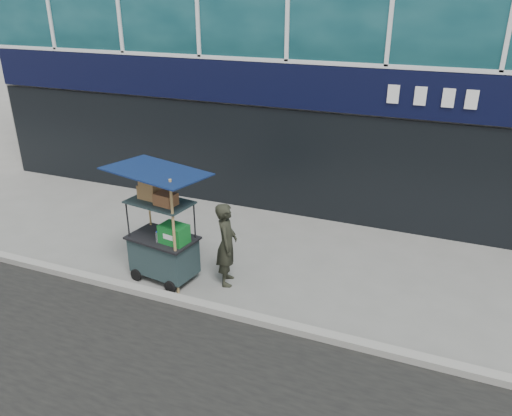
% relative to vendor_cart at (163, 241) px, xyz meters
% --- Properties ---
extents(ground, '(80.00, 80.00, 0.00)m').
position_rel_vendor_cart_xyz_m(ground, '(1.00, -0.40, -0.74)').
color(ground, slate).
rests_on(ground, ground).
extents(curb, '(80.00, 0.18, 0.12)m').
position_rel_vendor_cart_xyz_m(curb, '(1.00, -0.60, -0.68)').
color(curb, gray).
rests_on(curb, ground).
extents(vendor_cart, '(1.70, 1.31, 2.11)m').
position_rel_vendor_cart_xyz_m(vendor_cart, '(0.00, 0.00, 0.00)').
color(vendor_cart, '#182729').
rests_on(vendor_cart, ground).
extents(vendor_man, '(0.53, 0.64, 1.50)m').
position_rel_vendor_cart_xyz_m(vendor_man, '(1.07, 0.29, 0.01)').
color(vendor_man, black).
rests_on(vendor_man, ground).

